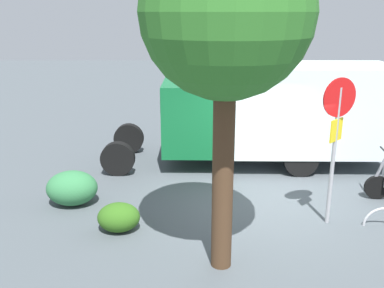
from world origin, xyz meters
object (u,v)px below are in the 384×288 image
street_tree (226,16)px  bike_rack_hoop (384,226)px  stop_sign (336,129)px  box_truck_near (275,110)px

street_tree → bike_rack_hoop: 5.51m
stop_sign → street_tree: (2.31, 1.53, 2.12)m
box_truck_near → bike_rack_hoop: size_ratio=9.28×
stop_sign → bike_rack_hoop: stop_sign is taller
stop_sign → street_tree: size_ratio=0.55×
stop_sign → bike_rack_hoop: size_ratio=3.53×
box_truck_near → stop_sign: bearing=98.5°
box_truck_near → street_tree: 6.04m
box_truck_near → stop_sign: 3.68m
street_tree → stop_sign: bearing=-146.4°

